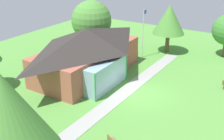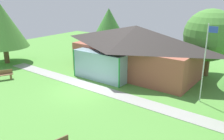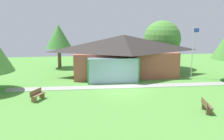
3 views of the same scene
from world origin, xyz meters
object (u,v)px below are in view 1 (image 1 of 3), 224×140
(tree_west_hedge, at_px, (6,116))
(tree_behind_pavilion_right, at_px, (91,21))
(pavilion, at_px, (88,51))
(flagpole, at_px, (143,31))
(tree_east_hedge, at_px, (169,19))

(tree_west_hedge, height_order, tree_behind_pavilion_right, tree_west_hedge)
(pavilion, distance_m, tree_behind_pavilion_right, 6.70)
(pavilion, xyz_separation_m, flagpole, (6.89, -2.34, 0.65))
(pavilion, relative_size, tree_behind_pavilion_right, 2.00)
(flagpole, height_order, tree_east_hedge, tree_east_hedge)
(flagpole, relative_size, tree_west_hedge, 0.86)
(tree_west_hedge, bearing_deg, tree_behind_pavilion_right, 24.70)
(pavilion, bearing_deg, tree_behind_pavilion_right, 32.64)
(flagpole, height_order, tree_behind_pavilion_right, tree_behind_pavilion_right)
(pavilion, height_order, flagpole, flagpole)
(pavilion, distance_m, flagpole, 7.31)
(tree_west_hedge, height_order, tree_east_hedge, tree_west_hedge)
(flagpole, bearing_deg, tree_west_hedge, -172.53)
(pavilion, relative_size, tree_west_hedge, 1.91)
(pavilion, distance_m, tree_east_hedge, 10.91)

